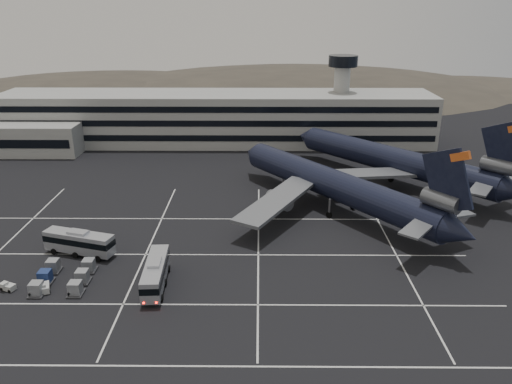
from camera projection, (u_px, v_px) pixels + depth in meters
ground at (179, 267)px, 75.77m from camera, size 260.00×260.00×0.00m
lane_markings at (186, 265)px, 76.44m from camera, size 90.00×55.62×0.01m
terminal at (206, 119)px, 139.74m from camera, size 125.00×26.00×24.00m
hills at (272, 113)px, 238.68m from camera, size 352.00×180.00×44.00m
trijet_main at (337, 185)px, 94.20m from camera, size 40.01×49.10×18.08m
trijet_far at (397, 160)px, 108.88m from camera, size 42.75×46.53×18.08m
bus_near at (155, 272)px, 70.00m from camera, size 3.37×11.53×4.02m
bus_far at (79, 242)px, 78.81m from camera, size 11.88×5.93×4.10m
tug_a at (45, 288)px, 69.13m from camera, size 2.10×2.58×1.45m
tug_b at (8, 287)px, 69.53m from camera, size 2.27×1.83×1.28m
uld_cluster at (64, 277)px, 71.26m from camera, size 7.54×8.88×1.96m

